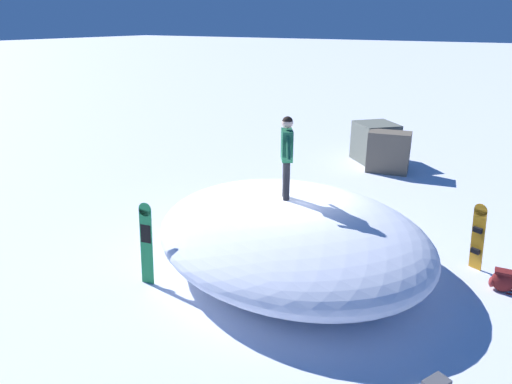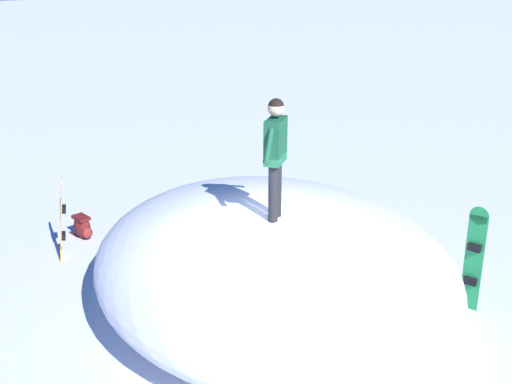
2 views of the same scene
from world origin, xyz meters
The scene contains 7 objects.
ground centered at (0.00, 0.00, 0.00)m, with size 240.00×240.00×0.00m, color white.
snow_mound centered at (0.57, 0.55, 0.76)m, with size 5.35×6.43×1.53m, color white.
snowboarder_standing centered at (0.46, 0.35, 2.60)m, with size 0.94×0.64×1.77m.
snowboard_primary_upright centered at (-1.33, 4.04, 0.81)m, with size 0.31×0.34×1.57m.
snowboard_secondary_upright centered at (2.70, -1.63, 0.90)m, with size 0.21×0.30×1.75m.
backpack_near centered at (-0.72, 4.67, 0.24)m, with size 0.31×0.67×0.47m.
rock_outcrop centered at (-8.05, -0.21, 0.73)m, with size 2.64×2.63×1.47m.
Camera 1 is at (8.84, 4.74, 5.14)m, focal length 32.95 mm.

